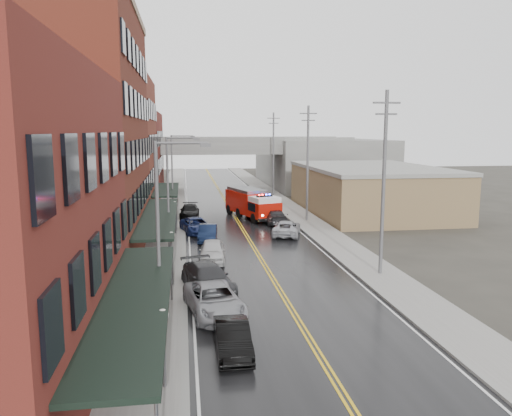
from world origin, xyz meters
TOP-DOWN VIEW (x-y plane):
  - ground at (0.00, 0.00)m, footprint 220.00×220.00m
  - road at (0.00, 30.00)m, footprint 11.00×160.00m
  - sidewalk_left at (-7.30, 30.00)m, footprint 3.00×160.00m
  - sidewalk_right at (7.30, 30.00)m, footprint 3.00×160.00m
  - curb_left at (-5.65, 30.00)m, footprint 0.30×160.00m
  - curb_right at (5.65, 30.00)m, footprint 0.30×160.00m
  - brick_building_b at (-13.30, 23.00)m, footprint 9.00×20.00m
  - brick_building_c at (-13.30, 40.50)m, footprint 9.00×15.00m
  - brick_building_far at (-13.30, 58.00)m, footprint 9.00×20.00m
  - tan_building at (16.00, 40.00)m, footprint 14.00×22.00m
  - right_far_block at (18.00, 70.00)m, footprint 18.00×30.00m
  - awning_0 at (-7.49, 4.00)m, footprint 2.60×16.00m
  - awning_1 at (-7.49, 23.00)m, footprint 2.60×18.00m
  - awning_2 at (-7.49, 40.50)m, footprint 2.60×13.00m
  - globe_lamp_0 at (-6.40, 2.00)m, footprint 0.44×0.44m
  - globe_lamp_1 at (-6.40, 16.00)m, footprint 0.44×0.44m
  - globe_lamp_2 at (-6.40, 30.00)m, footprint 0.44×0.44m
  - street_lamp_0 at (-6.55, 8.00)m, footprint 2.64×0.22m
  - street_lamp_1 at (-6.55, 24.00)m, footprint 2.64×0.22m
  - street_lamp_2 at (-6.55, 40.00)m, footprint 2.64×0.22m
  - utility_pole_0 at (7.20, 15.00)m, footprint 1.80×0.24m
  - utility_pole_1 at (7.20, 35.00)m, footprint 1.80×0.24m
  - utility_pole_2 at (7.20, 55.00)m, footprint 1.80×0.24m
  - overpass at (0.00, 62.00)m, footprint 40.00×10.00m
  - fire_truck at (1.77, 37.65)m, footprint 5.43×9.08m
  - parked_car_left_1 at (-3.62, 4.70)m, footprint 1.44×4.12m
  - parked_car_left_2 at (-4.11, 9.45)m, footprint 3.42×5.88m
  - parked_car_left_3 at (-4.25, 13.32)m, footprint 3.60×5.87m
  - parked_car_left_4 at (-3.60, 20.05)m, footprint 2.26×4.76m
  - parked_car_left_5 at (-3.60, 26.90)m, footprint 1.93×4.44m
  - parked_car_left_6 at (-4.49, 30.65)m, footprint 3.34×5.42m
  - parked_car_left_7 at (-5.00, 38.97)m, footprint 2.32×5.13m
  - parked_car_right_0 at (3.60, 28.20)m, footprint 3.63×5.47m
  - parked_car_right_1 at (3.60, 34.20)m, footprint 2.09×5.07m
  - parked_car_right_2 at (3.60, 45.06)m, footprint 3.21×5.10m
  - parked_car_right_3 at (4.03, 48.18)m, footprint 2.37×4.93m

SIDE VIEW (x-z plane):
  - ground at x=0.00m, z-range 0.00..0.00m
  - road at x=0.00m, z-range 0.00..0.02m
  - sidewalk_left at x=-7.30m, z-range 0.00..0.15m
  - sidewalk_right at x=7.30m, z-range 0.00..0.15m
  - curb_left at x=-5.65m, z-range 0.00..0.15m
  - curb_right at x=5.65m, z-range 0.00..0.15m
  - parked_car_left_1 at x=-3.62m, z-range 0.00..1.36m
  - parked_car_right_0 at x=3.60m, z-range 0.00..1.40m
  - parked_car_left_6 at x=-4.49m, z-range 0.00..1.40m
  - parked_car_left_5 at x=-3.60m, z-range 0.00..1.42m
  - parked_car_left_7 at x=-5.00m, z-range 0.00..1.46m
  - parked_car_right_1 at x=3.60m, z-range 0.00..1.47m
  - parked_car_left_2 at x=-4.11m, z-range 0.00..1.54m
  - parked_car_right_3 at x=4.03m, z-range 0.00..1.56m
  - parked_car_left_4 at x=-3.60m, z-range 0.00..1.57m
  - parked_car_left_3 at x=-4.25m, z-range 0.00..1.59m
  - parked_car_right_2 at x=3.60m, z-range 0.00..1.62m
  - fire_truck at x=1.77m, z-range 0.13..3.29m
  - globe_lamp_0 at x=-6.40m, z-range 0.75..3.87m
  - globe_lamp_1 at x=-6.40m, z-range 0.75..3.87m
  - globe_lamp_2 at x=-6.40m, z-range 0.75..3.87m
  - tan_building at x=16.00m, z-range 0.00..5.00m
  - awning_2 at x=-7.49m, z-range 1.44..4.53m
  - awning_0 at x=-7.49m, z-range 1.44..4.53m
  - awning_1 at x=-7.49m, z-range 1.44..4.53m
  - right_far_block at x=18.00m, z-range 0.00..8.00m
  - street_lamp_0 at x=-6.55m, z-range 0.69..9.69m
  - street_lamp_1 at x=-6.55m, z-range 0.69..9.69m
  - street_lamp_2 at x=-6.55m, z-range 0.69..9.69m
  - overpass at x=0.00m, z-range 2.24..9.74m
  - brick_building_far at x=-13.30m, z-range 0.00..12.00m
  - utility_pole_0 at x=7.20m, z-range 0.31..12.31m
  - utility_pole_1 at x=7.20m, z-range 0.31..12.31m
  - utility_pole_2 at x=7.20m, z-range 0.31..12.31m
  - brick_building_c at x=-13.30m, z-range 0.00..15.00m
  - brick_building_b at x=-13.30m, z-range 0.00..18.00m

